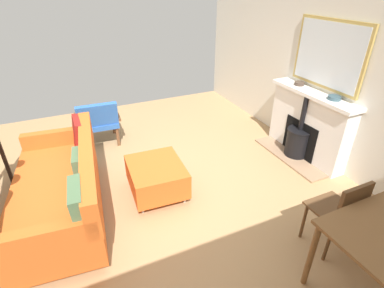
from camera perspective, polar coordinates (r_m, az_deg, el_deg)
ground_plane at (r=3.82m, az=-7.55°, el=-9.70°), size 5.21×6.24×0.01m
wall_left at (r=4.55m, az=25.15°, el=13.79°), size 0.12×6.24×2.74m
fireplace at (r=4.68m, az=21.23°, el=2.91°), size 0.55×1.44×1.01m
mirror_over_mantel at (r=4.44m, az=24.96°, el=15.44°), size 0.04×1.14×0.89m
mantel_bowl_near at (r=4.70m, az=20.08°, el=10.99°), size 0.14×0.14×0.05m
mantel_bowl_far at (r=4.29m, az=25.87°, el=8.10°), size 0.16×0.16×0.05m
sofa at (r=3.59m, az=-23.73°, el=-7.99°), size 1.09×2.02×0.85m
ottoman at (r=3.69m, az=-6.91°, el=-6.22°), size 0.69×0.79×0.42m
armchair_accent at (r=4.89m, az=-17.78°, el=4.42°), size 0.71×0.63×0.77m
dining_chair_near_fireplace at (r=3.13m, az=26.91°, el=-11.35°), size 0.40×0.40×0.85m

